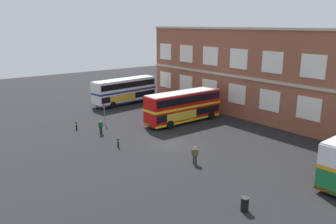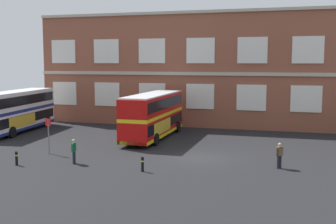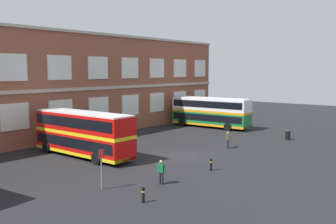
{
  "view_description": "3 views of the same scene",
  "coord_description": "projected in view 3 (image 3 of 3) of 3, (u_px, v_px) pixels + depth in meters",
  "views": [
    {
      "loc": [
        27.68,
        -22.08,
        12.64
      ],
      "look_at": [
        -1.18,
        0.51,
        3.29
      ],
      "focal_mm": 37.12,
      "sensor_mm": 36.0,
      "label": 1
    },
    {
      "loc": [
        6.35,
        -30.17,
        6.96
      ],
      "look_at": [
        -3.39,
        3.04,
        2.91
      ],
      "focal_mm": 46.08,
      "sensor_mm": 36.0,
      "label": 2
    },
    {
      "loc": [
        -27.6,
        -20.67,
        7.85
      ],
      "look_at": [
        -0.82,
        0.95,
        4.05
      ],
      "focal_mm": 40.82,
      "sensor_mm": 36.0,
      "label": 3
    }
  ],
  "objects": [
    {
      "name": "ground_plane",
      "position": [
        165.0,
        153.0,
        36.36
      ],
      "size": [
        120.0,
        120.0,
        0.0
      ],
      "primitive_type": "plane",
      "color": "black"
    },
    {
      "name": "brick_terminal_building",
      "position": [
        77.0,
        85.0,
        47.39
      ],
      "size": [
        47.7,
        8.19,
        12.2
      ],
      "color": "brown",
      "rests_on": "ground"
    },
    {
      "name": "double_decker_middle",
      "position": [
        83.0,
        133.0,
        34.56
      ],
      "size": [
        2.87,
        11.0,
        4.07
      ],
      "color": "red",
      "rests_on": "ground"
    },
    {
      "name": "double_decker_far",
      "position": [
        211.0,
        112.0,
        52.13
      ],
      "size": [
        3.28,
        11.11,
        4.07
      ],
      "color": "#197038",
      "rests_on": "ground"
    },
    {
      "name": "waiting_passenger",
      "position": [
        161.0,
        171.0,
        26.2
      ],
      "size": [
        0.33,
        0.64,
        1.7
      ],
      "color": "black",
      "rests_on": "ground"
    },
    {
      "name": "second_passenger",
      "position": [
        228.0,
        139.0,
        38.3
      ],
      "size": [
        0.5,
        0.55,
        1.7
      ],
      "color": "black",
      "rests_on": "ground"
    },
    {
      "name": "bus_stand_flag",
      "position": [
        101.0,
        165.0,
        24.95
      ],
      "size": [
        0.44,
        0.1,
        2.7
      ],
      "color": "slate",
      "rests_on": "ground"
    },
    {
      "name": "station_litter_bin",
      "position": [
        288.0,
        135.0,
        42.96
      ],
      "size": [
        0.6,
        0.6,
        1.03
      ],
      "color": "black",
      "rests_on": "ground"
    },
    {
      "name": "safety_bollard_west",
      "position": [
        211.0,
        164.0,
        29.85
      ],
      "size": [
        0.19,
        0.19,
        0.95
      ],
      "color": "black",
      "rests_on": "ground"
    },
    {
      "name": "safety_bollard_east",
      "position": [
        143.0,
        195.0,
        22.6
      ],
      "size": [
        0.19,
        0.19,
        0.95
      ],
      "color": "black",
      "rests_on": "ground"
    }
  ]
}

